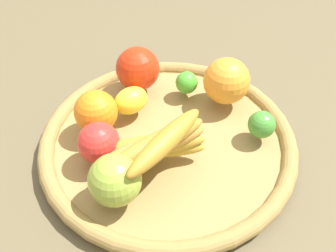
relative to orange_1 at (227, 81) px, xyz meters
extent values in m
plane|color=brown|center=(0.01, 0.14, -0.07)|extent=(2.40, 2.40, 0.00)
cylinder|color=olive|center=(0.01, 0.14, -0.06)|extent=(0.41, 0.41, 0.02)
torus|color=olive|center=(0.01, 0.14, -0.05)|extent=(0.43, 0.43, 0.03)
sphere|color=orange|center=(0.00, 0.00, 0.00)|extent=(0.11, 0.11, 0.08)
sphere|color=green|center=(0.06, 0.03, -0.02)|extent=(0.05, 0.05, 0.04)
ellipsoid|color=#B8922B|center=(0.00, 0.18, -0.03)|extent=(0.14, 0.13, 0.03)
ellipsoid|color=#B48F2E|center=(0.00, 0.19, -0.01)|extent=(0.12, 0.14, 0.03)
ellipsoid|color=#BB8737|center=(-0.02, 0.19, 0.00)|extent=(0.09, 0.16, 0.03)
ellipsoid|color=#A9882E|center=(-0.02, 0.20, 0.02)|extent=(0.06, 0.16, 0.03)
ellipsoid|color=#B38429|center=(-0.04, 0.20, 0.03)|extent=(0.05, 0.16, 0.03)
sphere|color=red|center=(0.06, 0.24, -0.01)|extent=(0.09, 0.09, 0.06)
sphere|color=red|center=(0.14, 0.08, 0.00)|extent=(0.11, 0.11, 0.08)
ellipsoid|color=yellow|center=(0.10, 0.13, -0.02)|extent=(0.05, 0.07, 0.05)
sphere|color=orange|center=(0.11, 0.20, -0.01)|extent=(0.09, 0.09, 0.07)
sphere|color=#92AC3B|center=(-0.02, 0.27, 0.00)|extent=(0.10, 0.10, 0.07)
sphere|color=#439133|center=(-0.10, 0.03, -0.02)|extent=(0.06, 0.06, 0.04)
camera|label=1|loc=(-0.29, 0.46, 0.42)|focal=41.96mm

